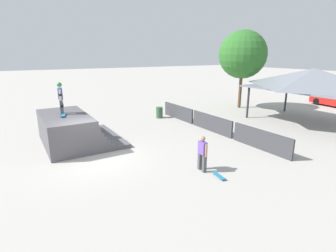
% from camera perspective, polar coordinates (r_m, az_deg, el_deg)
% --- Properties ---
extents(ground_plane, '(160.00, 160.00, 0.00)m').
position_cam_1_polar(ground_plane, '(13.24, -15.83, -6.66)').
color(ground_plane, '#ADA8A0').
extents(quarter_pipe_ramp, '(4.70, 3.99, 1.68)m').
position_cam_1_polar(quarter_pipe_ramp, '(15.41, -20.28, -0.93)').
color(quarter_pipe_ramp, '#565459').
rests_on(quarter_pipe_ramp, ground).
extents(skater_on_deck, '(0.74, 0.30, 1.71)m').
position_cam_1_polar(skater_on_deck, '(15.26, -22.36, 6.07)').
color(skater_on_deck, '#4C4C51').
rests_on(skater_on_deck, quarter_pipe_ramp).
extents(skateboard_on_deck, '(0.84, 0.42, 0.09)m').
position_cam_1_polar(skateboard_on_deck, '(14.79, -21.83, 2.19)').
color(skateboard_on_deck, red).
rests_on(skateboard_on_deck, quarter_pipe_ramp).
extents(bystander_walking, '(0.62, 0.23, 1.55)m').
position_cam_1_polar(bystander_walking, '(11.19, 7.51, -5.57)').
color(bystander_walking, '#4C4C51').
rests_on(bystander_walking, ground).
extents(skateboard_on_ground, '(0.82, 0.33, 0.09)m').
position_cam_1_polar(skateboard_on_ground, '(11.03, 11.07, -10.61)').
color(skateboard_on_ground, red).
rests_on(skateboard_on_ground, ground).
extents(barrier_fence, '(11.57, 0.12, 1.05)m').
position_cam_1_polar(barrier_fence, '(17.12, 9.47, 0.59)').
color(barrier_fence, '#3D3D42').
rests_on(barrier_fence, ground).
extents(pavilion_shelter, '(8.30, 5.52, 3.90)m').
position_cam_1_polar(pavilion_shelter, '(20.91, 29.10, 8.86)').
color(pavilion_shelter, '#2D2D33').
rests_on(pavilion_shelter, ground).
extents(tree_beside_pavilion, '(4.24, 4.24, 6.91)m').
position_cam_1_polar(tree_beside_pavilion, '(25.04, 15.96, 14.72)').
color(tree_beside_pavilion, brown).
rests_on(tree_beside_pavilion, ground).
extents(trash_bin, '(0.52, 0.52, 0.85)m').
position_cam_1_polar(trash_bin, '(20.50, -1.89, 2.96)').
color(trash_bin, '#385B3D').
rests_on(trash_bin, ground).
extents(parked_car_red, '(4.34, 2.21, 1.27)m').
position_cam_1_polar(parked_car_red, '(29.64, 32.45, 4.78)').
color(parked_car_red, red).
rests_on(parked_car_red, ground).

